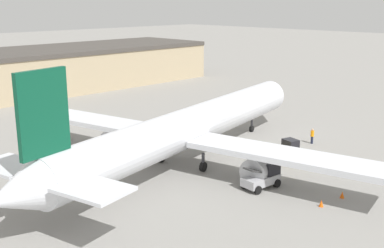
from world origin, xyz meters
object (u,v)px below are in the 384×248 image
(ground_crew_worker, at_px, (312,136))
(belt_loader_truck, at_px, (263,176))
(safety_cone_far, at_px, (342,195))
(safety_cone_near, at_px, (321,203))
(airplane, at_px, (186,129))
(baggage_tug, at_px, (286,151))

(ground_crew_worker, distance_m, belt_loader_truck, 14.69)
(safety_cone_far, bearing_deg, ground_crew_worker, 40.12)
(safety_cone_near, bearing_deg, ground_crew_worker, 33.53)
(ground_crew_worker, distance_m, safety_cone_near, 17.09)
(airplane, xyz_separation_m, ground_crew_worker, (14.58, -4.88, -2.58))
(airplane, height_order, safety_cone_near, airplane)
(airplane, relative_size, safety_cone_near, 78.77)
(belt_loader_truck, relative_size, safety_cone_near, 6.38)
(ground_crew_worker, distance_m, baggage_tug, 7.12)
(airplane, bearing_deg, belt_loader_truck, -99.09)
(airplane, xyz_separation_m, baggage_tug, (7.59, -6.22, -2.53))
(safety_cone_near, bearing_deg, safety_cone_far, -6.78)
(belt_loader_truck, bearing_deg, ground_crew_worker, 21.14)
(belt_loader_truck, height_order, safety_cone_near, belt_loader_truck)
(ground_crew_worker, relative_size, safety_cone_near, 3.10)
(ground_crew_worker, height_order, baggage_tug, baggage_tug)
(safety_cone_near, relative_size, safety_cone_far, 1.00)
(ground_crew_worker, height_order, belt_loader_truck, belt_loader_truck)
(belt_loader_truck, bearing_deg, safety_cone_near, -84.85)
(airplane, relative_size, baggage_tug, 14.74)
(airplane, distance_m, safety_cone_far, 15.28)
(safety_cone_near, xyz_separation_m, safety_cone_far, (2.67, -0.32, 0.00))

